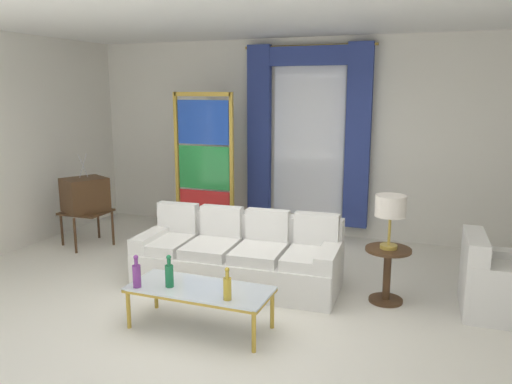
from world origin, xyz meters
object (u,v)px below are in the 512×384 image
at_px(stained_glass_divider, 204,170).
at_px(coffee_table, 200,291).
at_px(couch_white_long, 240,257).
at_px(peacock_figurine, 225,236).
at_px(bottle_blue_decanter, 227,287).
at_px(armchair_white, 499,286).
at_px(bottle_amber_squat, 169,274).
at_px(round_side_table, 387,270).
at_px(table_lamp_brass, 391,208).
at_px(bottle_crystal_tall, 137,274).
at_px(vintage_tv, 85,196).

bearing_deg(stained_glass_divider, coffee_table, -64.41).
xyz_separation_m(couch_white_long, stained_glass_divider, (-1.16, 1.43, 0.75)).
bearing_deg(peacock_figurine, stained_glass_divider, 140.96).
distance_m(bottle_blue_decanter, armchair_white, 2.79).
bearing_deg(peacock_figurine, bottle_amber_squat, -78.42).
xyz_separation_m(coffee_table, stained_glass_divider, (-1.26, 2.64, 0.68)).
relative_size(peacock_figurine, round_side_table, 1.01).
bearing_deg(couch_white_long, bottle_amber_squat, -97.61).
xyz_separation_m(coffee_table, armchair_white, (2.67, 1.37, -0.09)).
height_order(couch_white_long, armchair_white, couch_white_long).
height_order(couch_white_long, peacock_figurine, couch_white_long).
xyz_separation_m(round_side_table, table_lamp_brass, (-0.00, 0.00, 0.67)).
relative_size(bottle_crystal_tall, round_side_table, 0.53).
relative_size(vintage_tv, table_lamp_brass, 2.36).
xyz_separation_m(bottle_amber_squat, stained_glass_divider, (-0.99, 2.72, 0.52)).
bearing_deg(couch_white_long, bottle_blue_decanter, -71.64).
distance_m(bottle_amber_squat, stained_glass_divider, 2.95).
relative_size(bottle_blue_decanter, bottle_crystal_tall, 0.95).
bearing_deg(vintage_tv, round_side_table, -6.63).
relative_size(vintage_tv, armchair_white, 1.57).
distance_m(bottle_amber_squat, peacock_figurine, 2.37).
relative_size(couch_white_long, armchair_white, 2.78).
relative_size(round_side_table, table_lamp_brass, 1.04).
xyz_separation_m(stained_glass_divider, peacock_figurine, (0.52, -0.42, -0.84)).
distance_m(coffee_table, stained_glass_divider, 3.01).
bearing_deg(vintage_tv, peacock_figurine, 13.02).
height_order(peacock_figurine, round_side_table, round_side_table).
bearing_deg(stained_glass_divider, bottle_amber_squat, -70.01).
bearing_deg(couch_white_long, stained_glass_divider, 129.23).
height_order(armchair_white, table_lamp_brass, table_lamp_brass).
distance_m(vintage_tv, table_lamp_brass, 4.35).
distance_m(couch_white_long, table_lamp_brass, 1.83).
xyz_separation_m(bottle_amber_squat, table_lamp_brass, (1.85, 1.34, 0.49)).
bearing_deg(couch_white_long, table_lamp_brass, 1.51).
xyz_separation_m(bottle_blue_decanter, bottle_crystal_tall, (-0.91, -0.04, 0.01)).
relative_size(coffee_table, table_lamp_brass, 2.38).
distance_m(couch_white_long, stained_glass_divider, 1.99).
distance_m(bottle_amber_squat, armchair_white, 3.29).
bearing_deg(table_lamp_brass, coffee_table, -141.44).
xyz_separation_m(bottle_blue_decanter, table_lamp_brass, (1.22, 1.42, 0.50)).
relative_size(bottle_amber_squat, round_side_table, 0.53).
distance_m(bottle_blue_decanter, bottle_crystal_tall, 0.91).
height_order(bottle_blue_decanter, vintage_tv, vintage_tv).
distance_m(bottle_crystal_tall, peacock_figurine, 2.45).
xyz_separation_m(vintage_tv, stained_glass_divider, (1.47, 0.88, 0.33)).
bearing_deg(couch_white_long, bottle_crystal_tall, -107.85).
bearing_deg(coffee_table, armchair_white, 27.23).
bearing_deg(armchair_white, couch_white_long, -176.69).
bearing_deg(round_side_table, bottle_amber_squat, -144.06).
height_order(stained_glass_divider, table_lamp_brass, stained_glass_divider).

